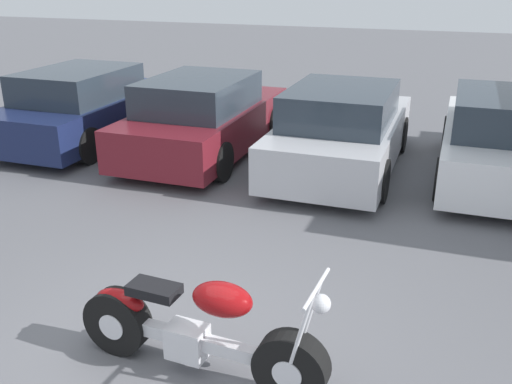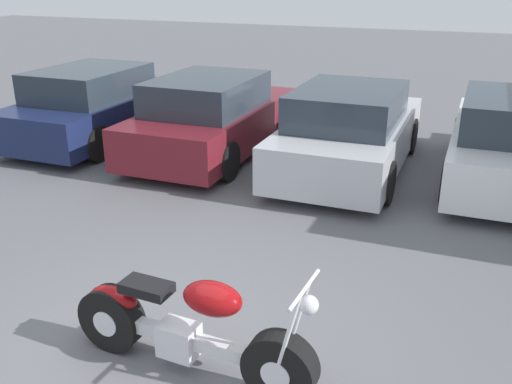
% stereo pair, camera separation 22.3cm
% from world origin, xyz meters
% --- Properties ---
extents(ground_plane, '(60.00, 60.00, 0.00)m').
position_xyz_m(ground_plane, '(0.00, 0.00, 0.00)').
color(ground_plane, slate).
extents(motorcycle, '(2.27, 0.62, 1.09)m').
position_xyz_m(motorcycle, '(0.33, -0.11, 0.42)').
color(motorcycle, black).
rests_on(motorcycle, ground_plane).
extents(parked_car_navy, '(1.92, 4.29, 1.46)m').
position_xyz_m(parked_car_navy, '(-4.75, 5.64, 0.68)').
color(parked_car_navy, '#19234C').
rests_on(parked_car_navy, ground_plane).
extents(parked_car_maroon, '(1.92, 4.29, 1.46)m').
position_xyz_m(parked_car_maroon, '(-2.18, 5.60, 0.68)').
color(parked_car_maroon, maroon).
rests_on(parked_car_maroon, ground_plane).
extents(parked_car_silver, '(1.92, 4.29, 1.46)m').
position_xyz_m(parked_car_silver, '(0.40, 5.57, 0.68)').
color(parked_car_silver, '#BCBCC1').
rests_on(parked_car_silver, ground_plane).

